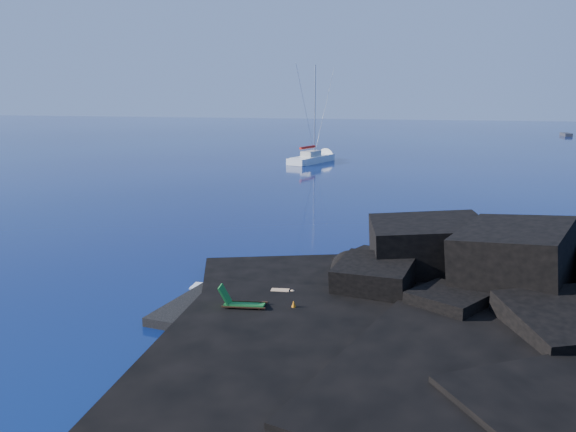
{
  "coord_description": "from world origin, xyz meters",
  "views": [
    {
      "loc": [
        10.7,
        -19.5,
        8.46
      ],
      "look_at": [
        2.28,
        9.68,
        2.0
      ],
      "focal_mm": 35.0,
      "sensor_mm": 36.0,
      "label": 1
    }
  ],
  "objects_px": {
    "marker_cone": "(294,307)",
    "distant_boat_a": "(566,136)",
    "deck_chair": "(245,299)",
    "sunbather": "(280,292)",
    "sailboat": "(313,162)"
  },
  "relations": [
    {
      "from": "sailboat",
      "to": "distant_boat_a",
      "type": "distance_m",
      "value": 77.67
    },
    {
      "from": "marker_cone",
      "to": "deck_chair",
      "type": "bearing_deg",
      "value": -165.19
    },
    {
      "from": "marker_cone",
      "to": "distant_boat_a",
      "type": "distance_m",
      "value": 121.53
    },
    {
      "from": "marker_cone",
      "to": "distant_boat_a",
      "type": "relative_size",
      "value": 0.11
    },
    {
      "from": "deck_chair",
      "to": "distant_boat_a",
      "type": "distance_m",
      "value": 122.45
    },
    {
      "from": "marker_cone",
      "to": "sunbather",
      "type": "bearing_deg",
      "value": 122.04
    },
    {
      "from": "marker_cone",
      "to": "distant_boat_a",
      "type": "xyz_separation_m",
      "value": [
        29.86,
        117.8,
        -0.62
      ]
    },
    {
      "from": "distant_boat_a",
      "to": "sunbather",
      "type": "bearing_deg",
      "value": -108.85
    },
    {
      "from": "sailboat",
      "to": "marker_cone",
      "type": "relative_size",
      "value": 23.4
    },
    {
      "from": "marker_cone",
      "to": "distant_boat_a",
      "type": "bearing_deg",
      "value": 75.77
    },
    {
      "from": "deck_chair",
      "to": "sunbather",
      "type": "height_order",
      "value": "deck_chair"
    },
    {
      "from": "sunbather",
      "to": "marker_cone",
      "type": "bearing_deg",
      "value": -66.49
    },
    {
      "from": "sailboat",
      "to": "sunbather",
      "type": "height_order",
      "value": "sailboat"
    },
    {
      "from": "sailboat",
      "to": "distant_boat_a",
      "type": "height_order",
      "value": "sailboat"
    },
    {
      "from": "sunbather",
      "to": "marker_cone",
      "type": "height_order",
      "value": "marker_cone"
    }
  ]
}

